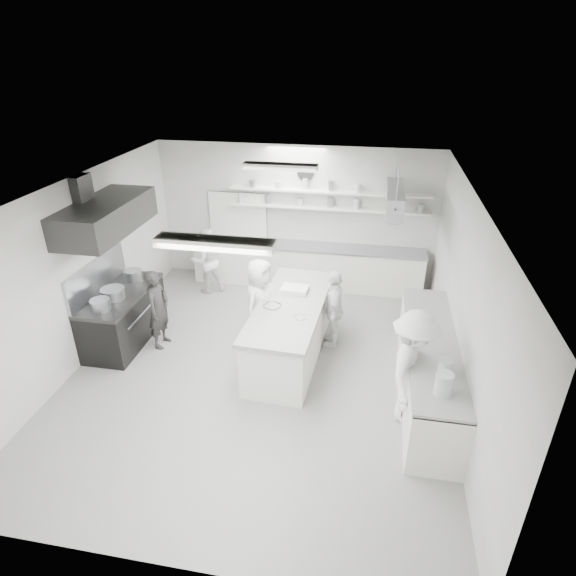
% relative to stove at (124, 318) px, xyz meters
% --- Properties ---
extents(floor, '(6.00, 7.00, 0.02)m').
position_rel_stove_xyz_m(floor, '(2.60, -0.40, -0.46)').
color(floor, '#A0A0A0').
rests_on(floor, ground).
extents(ceiling, '(6.00, 7.00, 0.02)m').
position_rel_stove_xyz_m(ceiling, '(2.60, -0.40, 2.56)').
color(ceiling, silver).
rests_on(ceiling, wall_back).
extents(wall_back, '(6.00, 0.04, 3.00)m').
position_rel_stove_xyz_m(wall_back, '(2.60, 3.10, 1.05)').
color(wall_back, silver).
rests_on(wall_back, floor).
extents(wall_front, '(6.00, 0.04, 3.00)m').
position_rel_stove_xyz_m(wall_front, '(2.60, -3.90, 1.05)').
color(wall_front, silver).
rests_on(wall_front, floor).
extents(wall_left, '(0.04, 7.00, 3.00)m').
position_rel_stove_xyz_m(wall_left, '(-0.40, -0.40, 1.05)').
color(wall_left, silver).
rests_on(wall_left, floor).
extents(wall_right, '(0.04, 7.00, 3.00)m').
position_rel_stove_xyz_m(wall_right, '(5.60, -0.40, 1.05)').
color(wall_right, silver).
rests_on(wall_right, floor).
extents(stove, '(0.80, 1.80, 0.90)m').
position_rel_stove_xyz_m(stove, '(0.00, 0.00, 0.00)').
color(stove, black).
rests_on(stove, floor).
extents(exhaust_hood, '(0.85, 2.00, 0.50)m').
position_rel_stove_xyz_m(exhaust_hood, '(0.00, -0.00, 1.90)').
color(exhaust_hood, '#2D2D2D').
rests_on(exhaust_hood, wall_left).
extents(back_counter, '(5.00, 0.60, 0.92)m').
position_rel_stove_xyz_m(back_counter, '(2.90, 2.80, 0.01)').
color(back_counter, white).
rests_on(back_counter, floor).
extents(shelf_lower, '(4.20, 0.26, 0.04)m').
position_rel_stove_xyz_m(shelf_lower, '(3.30, 2.97, 1.30)').
color(shelf_lower, white).
rests_on(shelf_lower, wall_back).
extents(shelf_upper, '(4.20, 0.26, 0.04)m').
position_rel_stove_xyz_m(shelf_upper, '(3.30, 2.97, 1.65)').
color(shelf_upper, white).
rests_on(shelf_upper, wall_back).
extents(pass_through_window, '(1.30, 0.04, 1.00)m').
position_rel_stove_xyz_m(pass_through_window, '(1.30, 3.08, 1.00)').
color(pass_through_window, black).
rests_on(pass_through_window, wall_back).
extents(wall_clock, '(0.32, 0.05, 0.32)m').
position_rel_stove_xyz_m(wall_clock, '(2.80, 3.06, 2.00)').
color(wall_clock, white).
rests_on(wall_clock, wall_back).
extents(right_counter, '(0.74, 3.30, 0.94)m').
position_rel_stove_xyz_m(right_counter, '(5.25, -0.60, 0.02)').
color(right_counter, white).
rests_on(right_counter, floor).
extents(pot_rack, '(0.30, 1.60, 0.40)m').
position_rel_stove_xyz_m(pot_rack, '(4.60, 2.00, 1.85)').
color(pot_rack, '#9BA0A7').
rests_on(pot_rack, ceiling).
extents(light_fixture_front, '(1.30, 0.25, 0.10)m').
position_rel_stove_xyz_m(light_fixture_front, '(2.60, -2.20, 2.49)').
color(light_fixture_front, white).
rests_on(light_fixture_front, ceiling).
extents(light_fixture_rear, '(1.30, 0.25, 0.10)m').
position_rel_stove_xyz_m(light_fixture_rear, '(2.60, 1.40, 2.49)').
color(light_fixture_rear, white).
rests_on(light_fixture_rear, ceiling).
extents(prep_island, '(1.11, 2.66, 0.96)m').
position_rel_stove_xyz_m(prep_island, '(3.02, 0.05, 0.03)').
color(prep_island, white).
rests_on(prep_island, floor).
extents(stove_pot, '(0.40, 0.40, 0.23)m').
position_rel_stove_xyz_m(stove_pot, '(0.00, -0.19, 0.57)').
color(stove_pot, '#9BA0A7').
rests_on(stove_pot, stove).
extents(cook_stove, '(0.38, 0.55, 1.45)m').
position_rel_stove_xyz_m(cook_stove, '(0.71, -0.03, 0.28)').
color(cook_stove, '#272727').
rests_on(cook_stove, floor).
extents(cook_back, '(0.88, 0.84, 1.43)m').
position_rel_stove_xyz_m(cook_back, '(0.85, 2.14, 0.27)').
color(cook_back, white).
rests_on(cook_back, floor).
extents(cook_island_left, '(0.73, 0.91, 1.61)m').
position_rel_stove_xyz_m(cook_island_left, '(2.43, 0.37, 0.36)').
color(cook_island_left, white).
rests_on(cook_island_left, floor).
extents(cook_island_right, '(0.38, 0.85, 1.44)m').
position_rel_stove_xyz_m(cook_island_right, '(3.70, 0.54, 0.27)').
color(cook_island_right, white).
rests_on(cook_island_right, floor).
extents(cook_right, '(0.92, 1.25, 1.74)m').
position_rel_stove_xyz_m(cook_right, '(4.93, -1.18, 0.42)').
color(cook_right, white).
rests_on(cook_right, floor).
extents(bowl_island_a, '(0.35, 0.35, 0.07)m').
position_rel_stove_xyz_m(bowl_island_a, '(2.74, -0.06, 0.55)').
color(bowl_island_a, '#9BA0A7').
rests_on(bowl_island_a, prep_island).
extents(bowl_island_b, '(0.26, 0.26, 0.06)m').
position_rel_stove_xyz_m(bowl_island_b, '(3.24, -0.34, 0.54)').
color(bowl_island_b, white).
rests_on(bowl_island_b, prep_island).
extents(bowl_right, '(0.32, 0.32, 0.06)m').
position_rel_stove_xyz_m(bowl_right, '(5.07, -0.56, 0.52)').
color(bowl_right, white).
rests_on(bowl_right, right_counter).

